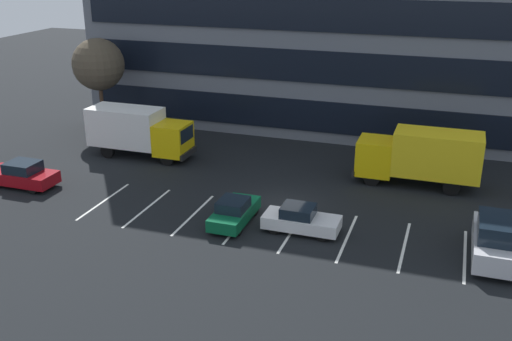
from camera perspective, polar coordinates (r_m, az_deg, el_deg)
ground_plane at (r=33.59m, az=2.48°, el=-3.37°), size 120.00×120.00×0.00m
lot_markings at (r=31.26m, az=1.06°, el=-5.28°), size 19.74×5.40×0.01m
box_truck_yellow at (r=41.55m, az=-11.18°, el=3.80°), size 7.20×2.38×3.34m
box_truck_yellow_all at (r=37.07m, az=15.43°, el=1.42°), size 7.35×2.43×3.41m
sedan_forest at (r=31.29m, az=-2.09°, el=-3.94°), size 1.63×3.89×1.39m
suv_silver at (r=29.74m, az=21.93°, el=-6.13°), size 2.01×4.74×2.14m
sedan_white at (r=30.48m, az=4.28°, el=-4.69°), size 3.88×1.63×1.39m
sedan_maroon at (r=38.64m, az=-21.44°, el=-0.37°), size 4.37×1.83×1.56m
bare_tree at (r=46.77m, az=-14.79°, el=9.73°), size 3.88×3.88×7.27m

